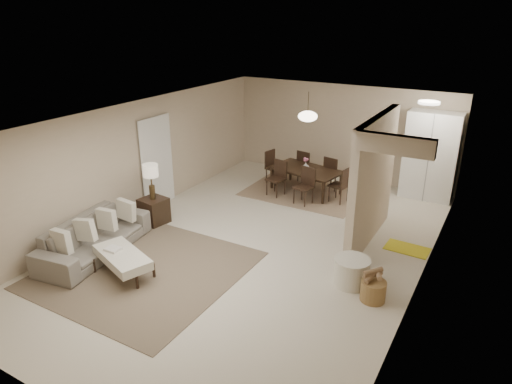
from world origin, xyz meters
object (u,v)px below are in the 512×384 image
Objects in this scene: ottoman_bench at (122,257)px; dining_table at (305,181)px; wicker_basket at (373,291)px; round_pouf at (352,272)px; pantry_cabinet at (431,156)px; sofa at (94,237)px; side_table at (154,211)px.

ottoman_bench is 0.76× the size of dining_table.
dining_table is at bearing 97.77° from ottoman_bench.
wicker_basket is 0.23× the size of dining_table.
round_pouf is at bearing -43.89° from dining_table.
round_pouf reaches higher than ottoman_bench.
ottoman_bench is (-3.79, -6.24, -0.71)m from pantry_cabinet.
sofa is 5.89× the size of wicker_basket.
sofa is 1.77× the size of ottoman_bench.
wicker_basket is at bearing -88.48° from pantry_cabinet.
dining_table is (1.10, 5.11, -0.04)m from ottoman_bench.
sofa is at bearing -91.83° from side_table.
sofa reaches higher than ottoman_bench.
ottoman_bench is (1.01, -0.30, 0.01)m from sofa.
pantry_cabinet is at bearing 91.52° from wicker_basket.
pantry_cabinet is at bearing -47.55° from sofa.
sofa is 5.25m from dining_table.
dining_table is at bearing 57.57° from side_table.
pantry_cabinet is 5.33× the size of wicker_basket.
pantry_cabinet is at bearing 34.25° from dining_table.
pantry_cabinet reaches higher than wicker_basket.
side_table reaches higher than round_pouf.
ottoman_bench is 2.10m from side_table.
ottoman_bench is at bearing -121.30° from pantry_cabinet.
wicker_basket is (4.88, -0.47, -0.11)m from side_table.
side_table is at bearing -10.43° from sofa.
side_table is (-4.75, -4.37, -0.77)m from pantry_cabinet.
ottoman_bench is at bearing -115.17° from sofa.
ottoman_bench is 3.86m from round_pouf.
ottoman_bench is at bearing -160.33° from wicker_basket.
pantry_cabinet is 3.52× the size of round_pouf.
sofa is at bearing -128.96° from pantry_cabinet.
side_table is 4.44m from round_pouf.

